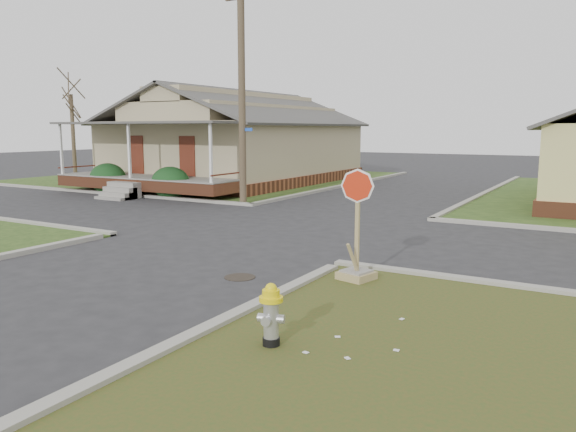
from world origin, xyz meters
The scene contains 11 objects.
ground centered at (0.00, 0.00, 0.00)m, with size 120.00×120.00×0.00m, color #272729.
verge_far_left centered at (-13.00, 18.00, 0.03)m, with size 19.00×19.00×0.05m, color #284117.
curbs centered at (0.00, 5.00, 0.00)m, with size 80.00×40.00×0.12m, color gray, non-canonical shape.
manhole centered at (2.20, -0.50, 0.01)m, with size 0.64×0.64×0.01m, color black.
corner_house centered at (-10.00, 16.68, 2.28)m, with size 10.10×15.50×5.30m.
utility_pole centered at (-4.20, 8.90, 4.66)m, with size 1.80×0.28×9.00m.
tree_far_left centered at (-18.00, 12.00, 2.50)m, with size 0.22×0.22×4.90m, color #483A29.
fire_hydrant centered at (4.75, -3.39, 0.54)m, with size 0.33×0.33×0.89m.
stop_sign centered at (4.40, 0.41, 0.53)m, with size 0.63×0.61×2.21m.
hedge_left centered at (-12.19, 9.13, 0.68)m, with size 1.65×1.36×1.26m, color #143714.
hedge_right centered at (-8.20, 9.07, 0.67)m, with size 1.63×1.34×1.25m, color #143714.
Camera 1 is at (8.67, -9.69, 3.02)m, focal length 35.00 mm.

